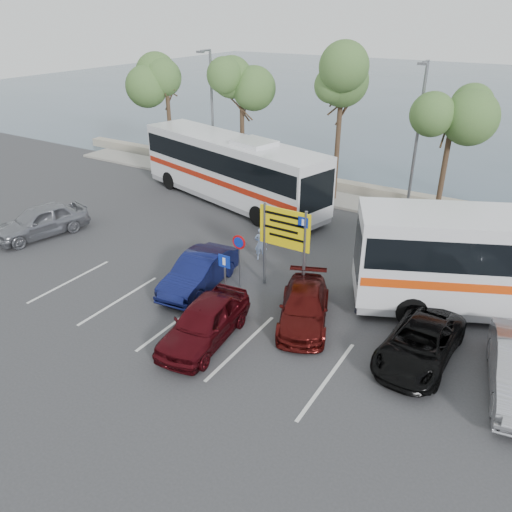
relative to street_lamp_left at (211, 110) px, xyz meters
The scene contains 22 objects.
ground 17.43m from the street_lamp_left, 53.51° to the right, with size 120.00×120.00×0.00m, color #333336.
kerb_strip 10.99m from the street_lamp_left, ahead, with size 44.00×2.40×0.15m, color gray.
seawall 11.16m from the street_lamp_left, 13.93° to the left, with size 48.00×0.80×0.60m, color gray.
sea 47.77m from the street_lamp_left, 77.86° to the left, with size 140.00×140.00×0.00m, color #3A505D.
tree_far_left 4.38m from the street_lamp_left, behind, with size 3.20×3.20×7.60m.
tree_left 2.49m from the street_lamp_left, 13.51° to the left, with size 3.20×3.20×7.20m.
tree_mid 8.76m from the street_lamp_left, ahead, with size 3.20×3.20×8.00m.
tree_right 14.59m from the street_lamp_left, ahead, with size 3.20×3.20×7.40m.
street_lamp_left is the anchor object (origin of this frame).
street_lamp_right 13.00m from the street_lamp_left, ahead, with size 0.45×1.15×8.01m.
direction_sign 15.24m from the street_lamp_left, 43.17° to the right, with size 2.20×0.12×3.60m.
sign_no_stop 14.88m from the street_lamp_left, 49.83° to the right, with size 0.60×0.08×2.35m.
sign_parking 16.37m from the street_lamp_left, 52.40° to the right, with size 0.50×0.07×2.25m.
lane_markings 17.62m from the street_lamp_left, 58.61° to the right, with size 12.02×4.20×0.01m, color silver, non-canonical shape.
coach_bus_left 5.36m from the street_lamp_left, 40.78° to the right, with size 13.26×6.06×4.05m.
car_silver_a 12.77m from the street_lamp_left, 99.45° to the right, with size 1.87×4.65×1.59m, color gray.
car_blue 14.95m from the street_lamp_left, 56.35° to the right, with size 1.52×4.35×1.43m, color #0F1548.
car_maroon 18.00m from the street_lamp_left, 43.20° to the right, with size 1.73×4.25×1.23m, color #480D0C.
car_red 18.54m from the street_lamp_left, 54.99° to the right, with size 1.75×4.34×1.48m, color #44090F.
suv_black 21.20m from the street_lamp_left, 35.26° to the right, with size 2.05×4.44×1.23m, color black.
pedestrian_near 12.85m from the street_lamp_left, 43.96° to the right, with size 0.57×0.38×1.57m, color #99B1DE.
pedestrian_far 18.02m from the street_lamp_left, 35.28° to the right, with size 0.82×0.64×1.69m, color #373B53.
Camera 1 is at (9.40, -12.55, 10.42)m, focal length 35.00 mm.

